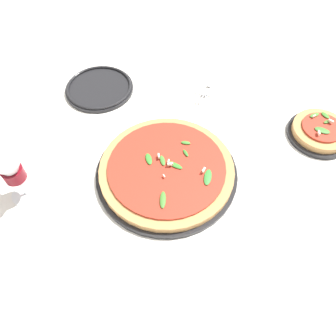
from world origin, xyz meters
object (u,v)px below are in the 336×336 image
Objects in this scene: pizza_personal_side at (320,132)px; pizza_arugula_main at (168,171)px; wine_glass at (10,168)px; fork at (212,81)px; side_plate_white at (99,88)px.

pizza_arugula_main is at bearing -42.36° from pizza_personal_side.
wine_glass is 0.72× the size of fork.
fork is (-0.05, -0.35, -0.01)m from pizza_personal_side.
pizza_arugula_main is 0.39m from side_plate_white.
side_plate_white is at bearing -60.09° from fork.
fork is 0.35m from side_plate_white.
pizza_arugula_main is 2.07× the size of pizza_personal_side.
pizza_personal_side is 0.36m from fork.
fork is (-0.38, -0.06, -0.01)m from pizza_arugula_main.
wine_glass is (0.54, -0.57, 0.09)m from pizza_personal_side.
wine_glass is (0.22, -0.27, 0.09)m from pizza_arugula_main.
pizza_personal_side is 0.82× the size of side_plate_white.
wine_glass is at bearing -46.09° from pizza_personal_side.
pizza_arugula_main is at bearing 3.33° from fork.
side_plate_white is at bearing -169.27° from wine_glass.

